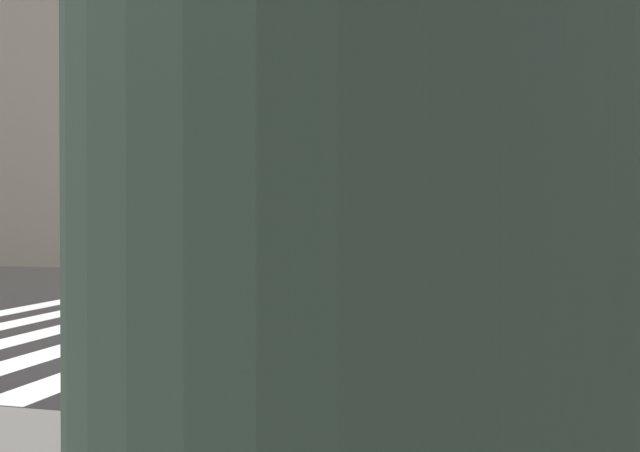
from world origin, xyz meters
name	(u,v)px	position (x,y,z in m)	size (l,w,h in m)	color
ground_plane	(155,353)	(0.00, 0.00, 0.00)	(220.00, 220.00, 0.00)	black
zebra_crossing	(227,309)	(4.00, 0.69, 0.00)	(13.00, 7.50, 0.01)	silver
haussmann_block_mid	(23,28)	(21.26, 17.87, 10.54)	(17.51, 25.60, 21.52)	tan
billboard_column	(348,38)	(-6.04, -3.66, 2.05)	(1.36, 1.36, 3.71)	#28382D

